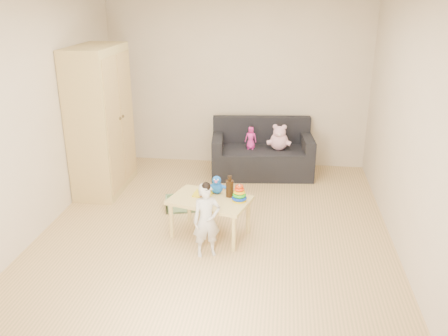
# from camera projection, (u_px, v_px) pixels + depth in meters

# --- Properties ---
(room) EXTENTS (4.50, 4.50, 4.50)m
(room) POSITION_uv_depth(u_px,v_px,m) (217.00, 120.00, 5.18)
(room) COLOR tan
(room) RESTS_ON ground
(wardrobe) EXTENTS (0.55, 1.09, 1.97)m
(wardrobe) POSITION_uv_depth(u_px,v_px,m) (101.00, 121.00, 6.38)
(wardrobe) COLOR tan
(wardrobe) RESTS_ON ground
(sofa) EXTENTS (1.55, 0.90, 0.42)m
(sofa) POSITION_uv_depth(u_px,v_px,m) (262.00, 161.00, 7.14)
(sofa) COLOR black
(sofa) RESTS_ON ground
(play_table) EXTENTS (0.98, 0.77, 0.46)m
(play_table) POSITION_uv_depth(u_px,v_px,m) (210.00, 217.00, 5.36)
(play_table) COLOR tan
(play_table) RESTS_ON ground
(storage_bin) EXTENTS (0.51, 0.44, 0.13)m
(storage_bin) POSITION_uv_depth(u_px,v_px,m) (183.00, 203.00, 6.09)
(storage_bin) COLOR #78A376
(storage_bin) RESTS_ON ground
(toddler) EXTENTS (0.34, 0.29, 0.79)m
(toddler) POSITION_uv_depth(u_px,v_px,m) (207.00, 221.00, 4.91)
(toddler) COLOR beige
(toddler) RESTS_ON ground
(pink_bear) EXTENTS (0.33, 0.29, 0.32)m
(pink_bear) POSITION_uv_depth(u_px,v_px,m) (279.00, 139.00, 6.95)
(pink_bear) COLOR #ECAEC6
(pink_bear) RESTS_ON sofa
(doll) EXTENTS (0.18, 0.12, 0.33)m
(doll) POSITION_uv_depth(u_px,v_px,m) (251.00, 138.00, 6.98)
(doll) COLOR #EF2CA3
(doll) RESTS_ON sofa
(ring_stacker) EXTENTS (0.17, 0.17, 0.19)m
(ring_stacker) POSITION_uv_depth(u_px,v_px,m) (239.00, 195.00, 5.20)
(ring_stacker) COLOR gold
(ring_stacker) RESTS_ON play_table
(brown_bottle) EXTENTS (0.09, 0.09, 0.25)m
(brown_bottle) POSITION_uv_depth(u_px,v_px,m) (230.00, 188.00, 5.30)
(brown_bottle) COLOR black
(brown_bottle) RESTS_ON play_table
(blue_plush) EXTENTS (0.20, 0.17, 0.22)m
(blue_plush) POSITION_uv_depth(u_px,v_px,m) (217.00, 184.00, 5.39)
(blue_plush) COLOR #1C72FF
(blue_plush) RESTS_ON play_table
(wooden_figure) EXTENTS (0.05, 0.04, 0.11)m
(wooden_figure) POSITION_uv_depth(u_px,v_px,m) (201.00, 194.00, 5.27)
(wooden_figure) COLOR brown
(wooden_figure) RESTS_ON play_table
(yellow_book) EXTENTS (0.23, 0.23, 0.02)m
(yellow_book) POSITION_uv_depth(u_px,v_px,m) (203.00, 194.00, 5.39)
(yellow_book) COLOR gold
(yellow_book) RESTS_ON play_table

